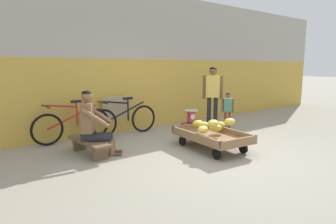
{
  "coord_description": "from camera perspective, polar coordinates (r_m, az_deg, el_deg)",
  "views": [
    {
      "loc": [
        -3.5,
        -3.32,
        1.56
      ],
      "look_at": [
        -0.44,
        0.71,
        0.75
      ],
      "focal_mm": 31.05,
      "sensor_mm": 36.0,
      "label": 1
    }
  ],
  "objects": [
    {
      "name": "customer_adult",
      "position": [
        7.14,
        8.77,
        4.1
      ],
      "size": [
        0.37,
        0.38,
        1.53
      ],
      "color": "#232328",
      "rests_on": "ground"
    },
    {
      "name": "vendor_seated",
      "position": [
        5.21,
        -14.48,
        -2.16
      ],
      "size": [
        0.74,
        0.66,
        1.14
      ],
      "color": "brown",
      "rests_on": "ground"
    },
    {
      "name": "banana_pile",
      "position": [
        5.48,
        8.53,
        -2.56
      ],
      "size": [
        0.85,
        0.93,
        0.26
      ],
      "color": "gold",
      "rests_on": "banana_cart"
    },
    {
      "name": "back_wall",
      "position": [
        7.16,
        -8.11,
        9.85
      ],
      "size": [
        16.0,
        0.3,
        3.33
      ],
      "color": "gold",
      "rests_on": "ground"
    },
    {
      "name": "ground_plane",
      "position": [
        5.07,
        8.95,
        -8.93
      ],
      "size": [
        80.0,
        80.0,
        0.0
      ],
      "primitive_type": "plane",
      "color": "gray"
    },
    {
      "name": "weighing_scale",
      "position": [
        6.44,
        4.58,
        -0.84
      ],
      "size": [
        0.3,
        0.3,
        0.29
      ],
      "color": "#28282D",
      "rests_on": "plastic_crate"
    },
    {
      "name": "plastic_crate",
      "position": [
        6.5,
        4.54,
        -3.47
      ],
      "size": [
        0.36,
        0.28,
        0.3
      ],
      "color": "red",
      "rests_on": "ground"
    },
    {
      "name": "customer_child",
      "position": [
        6.99,
        11.64,
        0.81
      ],
      "size": [
        0.23,
        0.22,
        0.93
      ],
      "color": "brown",
      "rests_on": "ground"
    },
    {
      "name": "shopping_bag",
      "position": [
        6.26,
        6.76,
        -4.27
      ],
      "size": [
        0.18,
        0.12,
        0.24
      ],
      "primitive_type": "cube",
      "color": "silver",
      "rests_on": "ground"
    },
    {
      "name": "bicycle_near_left",
      "position": [
        6.31,
        -18.24,
        -2.4
      ],
      "size": [
        1.66,
        0.48,
        0.86
      ],
      "color": "black",
      "rests_on": "ground"
    },
    {
      "name": "bicycle_far_left",
      "position": [
        6.63,
        -8.59,
        -1.5
      ],
      "size": [
        1.66,
        0.48,
        0.86
      ],
      "color": "black",
      "rests_on": "ground"
    },
    {
      "name": "banana_cart",
      "position": [
        5.52,
        8.56,
        -4.83
      ],
      "size": [
        0.97,
        1.51,
        0.36
      ],
      "color": "#8E6B47",
      "rests_on": "ground"
    },
    {
      "name": "sign_board",
      "position": [
        6.9,
        -10.35,
        -0.48
      ],
      "size": [
        0.7,
        0.28,
        0.87
      ],
      "color": "#C6B289",
      "rests_on": "ground"
    },
    {
      "name": "low_bench",
      "position": [
        5.31,
        -15.26,
        -6.07
      ],
      "size": [
        0.38,
        1.12,
        0.27
      ],
      "color": "brown",
      "rests_on": "ground"
    }
  ]
}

